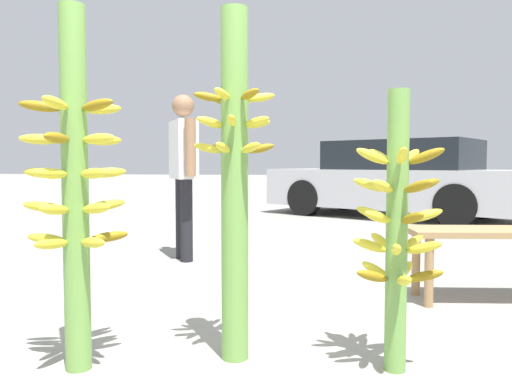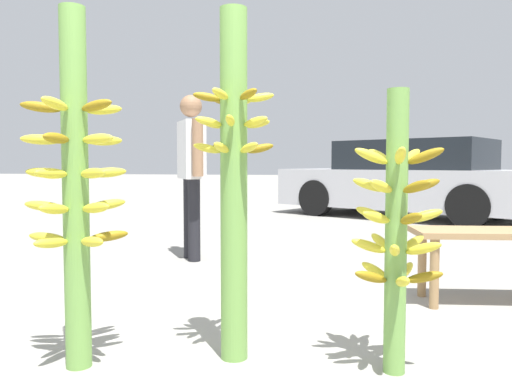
{
  "view_description": "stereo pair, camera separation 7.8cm",
  "coord_description": "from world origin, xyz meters",
  "px_view_note": "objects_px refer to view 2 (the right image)",
  "views": [
    {
      "loc": [
        0.43,
        -2.0,
        0.95
      ],
      "look_at": [
        0.03,
        0.49,
        0.81
      ],
      "focal_mm": 35.0,
      "sensor_mm": 36.0,
      "label": 1
    },
    {
      "loc": [
        0.51,
        -1.98,
        0.95
      ],
      "look_at": [
        0.03,
        0.49,
        0.81
      ],
      "focal_mm": 35.0,
      "sensor_mm": 36.0,
      "label": 2
    }
  ],
  "objects_px": {
    "banana_stalk_right": "(396,226)",
    "vendor_person": "(191,162)",
    "banana_stalk_left": "(76,185)",
    "banana_stalk_center": "(234,179)",
    "parked_car": "(407,180)",
    "market_bench": "(494,243)"
  },
  "relations": [
    {
      "from": "vendor_person",
      "to": "parked_car",
      "type": "height_order",
      "value": "vendor_person"
    },
    {
      "from": "vendor_person",
      "to": "banana_stalk_left",
      "type": "bearing_deg",
      "value": 155.65
    },
    {
      "from": "banana_stalk_left",
      "to": "parked_car",
      "type": "distance_m",
      "value": 7.34
    },
    {
      "from": "market_bench",
      "to": "parked_car",
      "type": "distance_m",
      "value": 5.51
    },
    {
      "from": "banana_stalk_right",
      "to": "parked_car",
      "type": "relative_size",
      "value": 0.28
    },
    {
      "from": "banana_stalk_center",
      "to": "banana_stalk_right",
      "type": "relative_size",
      "value": 1.31
    },
    {
      "from": "banana_stalk_center",
      "to": "vendor_person",
      "type": "relative_size",
      "value": 1.04
    },
    {
      "from": "vendor_person",
      "to": "market_bench",
      "type": "height_order",
      "value": "vendor_person"
    },
    {
      "from": "banana_stalk_left",
      "to": "parked_car",
      "type": "height_order",
      "value": "banana_stalk_left"
    },
    {
      "from": "market_bench",
      "to": "parked_car",
      "type": "xyz_separation_m",
      "value": [
        -0.02,
        5.5,
        0.24
      ]
    },
    {
      "from": "banana_stalk_right",
      "to": "market_bench",
      "type": "relative_size",
      "value": 1.17
    },
    {
      "from": "banana_stalk_center",
      "to": "market_bench",
      "type": "bearing_deg",
      "value": 40.22
    },
    {
      "from": "parked_car",
      "to": "banana_stalk_right",
      "type": "bearing_deg",
      "value": -156.32
    },
    {
      "from": "banana_stalk_left",
      "to": "banana_stalk_right",
      "type": "relative_size",
      "value": 1.29
    },
    {
      "from": "banana_stalk_right",
      "to": "vendor_person",
      "type": "relative_size",
      "value": 0.79
    },
    {
      "from": "banana_stalk_center",
      "to": "banana_stalk_left",
      "type": "bearing_deg",
      "value": -160.76
    },
    {
      "from": "banana_stalk_center",
      "to": "vendor_person",
      "type": "bearing_deg",
      "value": 112.98
    },
    {
      "from": "banana_stalk_left",
      "to": "banana_stalk_center",
      "type": "relative_size",
      "value": 0.99
    },
    {
      "from": "banana_stalk_center",
      "to": "banana_stalk_right",
      "type": "distance_m",
      "value": 0.78
    },
    {
      "from": "banana_stalk_right",
      "to": "market_bench",
      "type": "xyz_separation_m",
      "value": [
        0.74,
        1.29,
        -0.25
      ]
    },
    {
      "from": "parked_car",
      "to": "market_bench",
      "type": "bearing_deg",
      "value": -150.03
    },
    {
      "from": "banana_stalk_right",
      "to": "market_bench",
      "type": "distance_m",
      "value": 1.51
    }
  ]
}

